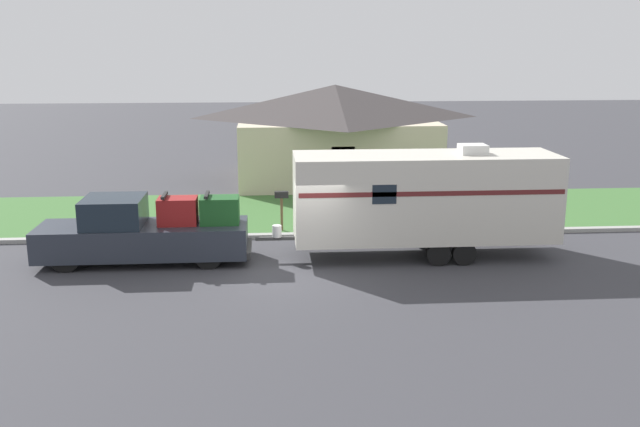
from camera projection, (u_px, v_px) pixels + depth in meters
ground_plane at (302, 272)px, 20.49m from camera, size 120.00×120.00×0.00m
curb_strip at (296, 235)px, 24.11m from camera, size 80.00×0.30×0.14m
lawn_strip at (293, 212)px, 27.66m from camera, size 80.00×7.00×0.03m
house_across_street at (335, 131)px, 33.99m from camera, size 9.72×8.19×4.49m
pickup_truck at (144, 233)px, 21.23m from camera, size 6.29×1.93×2.07m
travel_trailer at (425, 197)px, 21.62m from camera, size 9.11×2.31×3.45m
mailbox at (282, 201)px, 24.67m from camera, size 0.48×0.20×1.42m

